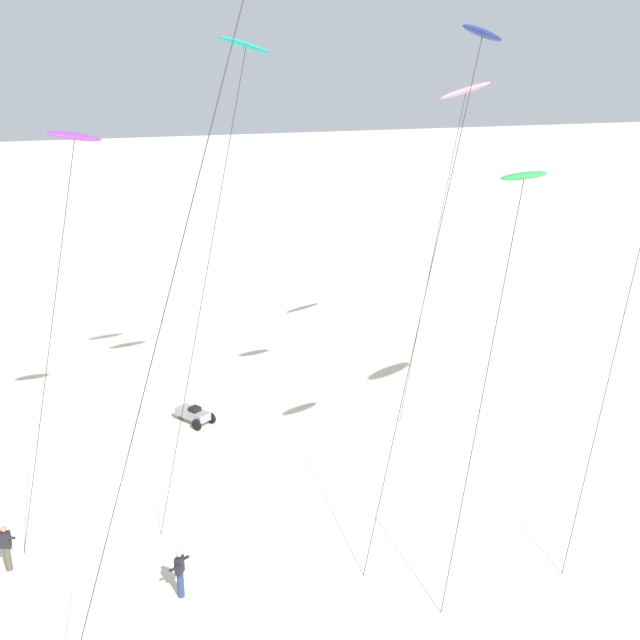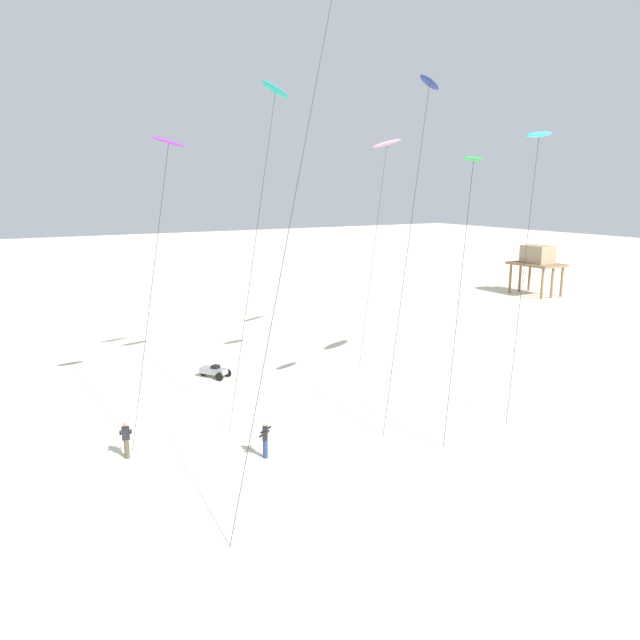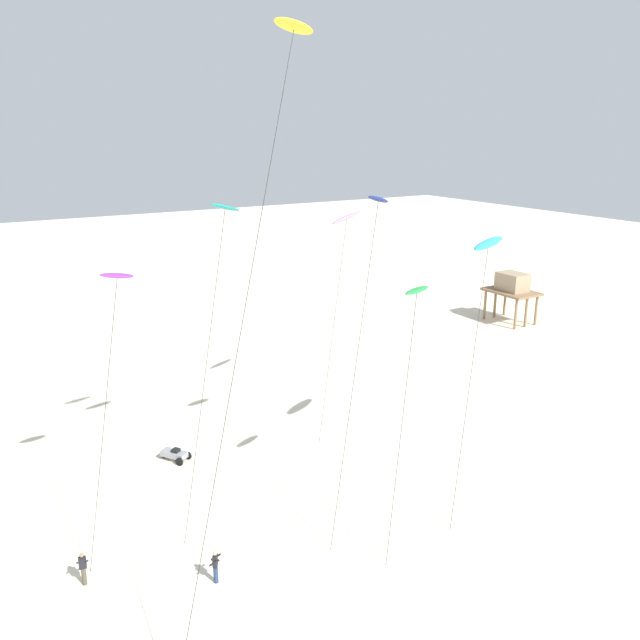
% 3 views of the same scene
% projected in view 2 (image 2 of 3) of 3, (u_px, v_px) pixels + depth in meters
% --- Properties ---
extents(ground_plane, '(260.00, 260.00, 0.00)m').
position_uv_depth(ground_plane, '(179.00, 416.00, 32.12)').
color(ground_plane, beige).
extents(kite_purple, '(2.67, 3.97, 14.10)m').
position_uv_depth(kite_purple, '(168.00, 148.00, 28.33)').
color(kite_purple, purple).
rests_on(kite_purple, ground).
extents(kite_pink, '(3.34, 5.27, 15.18)m').
position_uv_depth(kite_pink, '(387.00, 145.00, 41.79)').
color(kite_pink, pink).
rests_on(kite_pink, ground).
extents(kite_cyan, '(4.15, 6.15, 14.79)m').
position_uv_depth(kite_cyan, '(539.00, 136.00, 32.69)').
color(kite_cyan, '#33BFE0').
rests_on(kite_cyan, ground).
extents(kite_navy, '(4.16, 6.01, 17.28)m').
position_uv_depth(kite_navy, '(429.00, 88.00, 31.17)').
color(kite_navy, navy).
rests_on(kite_navy, ground).
extents(kite_green, '(2.73, 3.98, 13.14)m').
position_uv_depth(kite_green, '(473.00, 163.00, 28.56)').
color(kite_green, green).
rests_on(kite_green, ground).
extents(kite_teal, '(3.79, 5.41, 16.94)m').
position_uv_depth(kite_teal, '(275.00, 95.00, 31.12)').
color(kite_teal, teal).
rests_on(kite_teal, ground).
extents(kite_flyer_nearest, '(0.72, 0.71, 1.67)m').
position_uv_depth(kite_flyer_nearest, '(265.00, 439.00, 26.97)').
color(kite_flyer_nearest, navy).
rests_on(kite_flyer_nearest, ground).
extents(kite_flyer_middle, '(0.59, 0.61, 1.67)m').
position_uv_depth(kite_flyer_middle, '(126.00, 439.00, 26.94)').
color(kite_flyer_middle, '#4C4738').
rests_on(kite_flyer_middle, ground).
extents(stilt_house, '(5.57, 3.88, 5.49)m').
position_uv_depth(stilt_house, '(537.00, 259.00, 67.49)').
color(stilt_house, '#846647').
rests_on(stilt_house, ground).
extents(beach_buggy, '(2.02, 1.75, 0.82)m').
position_uv_depth(beach_buggy, '(214.00, 371.00, 38.52)').
color(beach_buggy, gray).
rests_on(beach_buggy, ground).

